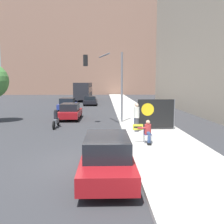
{
  "coord_description": "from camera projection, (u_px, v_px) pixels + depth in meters",
  "views": [
    {
      "loc": [
        0.56,
        -9.73,
        3.26
      ],
      "look_at": [
        1.02,
        6.69,
        1.35
      ],
      "focal_mm": 40.0,
      "sensor_mm": 36.0,
      "label": 1
    }
  ],
  "objects": [
    {
      "name": "protest_banner",
      "position": [
        155.0,
        114.0,
        16.67
      ],
      "size": [
        2.57,
        0.06,
        2.02
      ],
      "color": "slate",
      "rests_on": "sidewalk_curb"
    },
    {
      "name": "pedestrian_behind",
      "position": [
        136.0,
        115.0,
        17.26
      ],
      "size": [
        0.34,
        0.34,
        1.73
      ],
      "rotation": [
        0.0,
        0.0,
        6.14
      ],
      "color": "#334775",
      "rests_on": "sidewalk_curb"
    },
    {
      "name": "traffic_light_pole",
      "position": [
        108.0,
        75.0,
        19.46
      ],
      "size": [
        3.08,
        2.85,
        5.52
      ],
      "color": "slate",
      "rests_on": "sidewalk_curb"
    },
    {
      "name": "car_on_road_nearest",
      "position": [
        70.0,
        111.0,
        22.54
      ],
      "size": [
        1.76,
        4.34,
        1.45
      ],
      "color": "maroon",
      "rests_on": "ground_plane"
    },
    {
      "name": "seated_protester",
      "position": [
        148.0,
        131.0,
        12.88
      ],
      "size": [
        1.0,
        0.77,
        1.2
      ],
      "rotation": [
        0.0,
        0.0,
        -0.13
      ],
      "color": "#474C56",
      "rests_on": "sidewalk_curb"
    },
    {
      "name": "ground_plane",
      "position": [
        91.0,
        165.0,
        10.02
      ],
      "size": [
        160.0,
        160.0,
        0.0
      ],
      "primitive_type": "plane",
      "color": "#303033"
    },
    {
      "name": "car_on_road_midblock",
      "position": [
        68.0,
        104.0,
        29.8
      ],
      "size": [
        1.85,
        4.4,
        1.51
      ],
      "color": "navy",
      "rests_on": "ground_plane"
    },
    {
      "name": "car_on_road_distant",
      "position": [
        90.0,
        100.0,
        37.25
      ],
      "size": [
        1.9,
        4.64,
        1.36
      ],
      "color": "black",
      "rests_on": "ground_plane"
    },
    {
      "name": "motorcycle_on_road",
      "position": [
        56.0,
        120.0,
        18.35
      ],
      "size": [
        0.28,
        2.25,
        1.35
      ],
      "color": "#565B60",
      "rests_on": "ground_plane"
    },
    {
      "name": "building_backdrop_far",
      "position": [
        96.0,
        40.0,
        74.14
      ],
      "size": [
        52.0,
        12.0,
        31.98
      ],
      "color": "#936B56",
      "rests_on": "ground_plane"
    },
    {
      "name": "sidewalk_curb",
      "position": [
        136.0,
        115.0,
        25.01
      ],
      "size": [
        3.91,
        90.0,
        0.16
      ],
      "primitive_type": "cube",
      "color": "#B7B2A8",
      "rests_on": "ground_plane"
    },
    {
      "name": "parked_car_curbside",
      "position": [
        107.0,
        156.0,
        8.74
      ],
      "size": [
        1.73,
        4.79,
        1.46
      ],
      "color": "maroon",
      "rests_on": "ground_plane"
    },
    {
      "name": "jogger_on_sidewalk",
      "position": [
        137.0,
        117.0,
        15.94
      ],
      "size": [
        0.34,
        0.34,
        1.83
      ],
      "rotation": [
        0.0,
        0.0,
        3.17
      ],
      "color": "#424247",
      "rests_on": "sidewalk_curb"
    },
    {
      "name": "city_bus_on_road",
      "position": [
        84.0,
        90.0,
        47.03
      ],
      "size": [
        2.59,
        11.63,
        3.32
      ],
      "color": "#232328",
      "rests_on": "ground_plane"
    }
  ]
}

